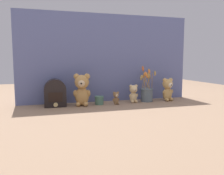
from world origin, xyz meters
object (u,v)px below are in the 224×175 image
(teddy_bear_small, at_px, (133,93))
(teddy_bear_medium, at_px, (168,89))
(teddy_bear_tiny, at_px, (116,98))
(vintage_radio, at_px, (55,93))
(decorative_tin_tall, at_px, (99,100))
(teddy_bear_large, at_px, (82,89))
(flower_vase, at_px, (147,92))

(teddy_bear_small, bearing_deg, teddy_bear_medium, -1.29)
(teddy_bear_tiny, height_order, vintage_radio, vintage_radio)
(vintage_radio, distance_m, decorative_tin_tall, 0.36)
(teddy_bear_tiny, height_order, decorative_tin_tall, teddy_bear_tiny)
(teddy_bear_large, bearing_deg, vintage_radio, 169.48)
(teddy_bear_small, height_order, flower_vase, flower_vase)
(teddy_bear_small, distance_m, vintage_radio, 0.65)
(teddy_bear_large, bearing_deg, teddy_bear_medium, 0.57)
(teddy_bear_tiny, distance_m, flower_vase, 0.31)
(teddy_bear_small, relative_size, decorative_tin_tall, 2.09)
(teddy_bear_medium, xyz_separation_m, teddy_bear_small, (-0.32, 0.01, -0.03))
(decorative_tin_tall, bearing_deg, teddy_bear_tiny, -16.09)
(teddy_bear_large, height_order, teddy_bear_medium, teddy_bear_large)
(teddy_bear_large, distance_m, decorative_tin_tall, 0.18)
(teddy_bear_medium, bearing_deg, teddy_bear_large, -179.43)
(flower_vase, xyz_separation_m, decorative_tin_tall, (-0.43, -0.02, -0.05))
(teddy_bear_small, relative_size, vintage_radio, 0.72)
(teddy_bear_tiny, xyz_separation_m, vintage_radio, (-0.48, 0.06, 0.05))
(teddy_bear_medium, height_order, vintage_radio, vintage_radio)
(teddy_bear_medium, bearing_deg, teddy_bear_small, 178.71)
(teddy_bear_medium, relative_size, vintage_radio, 0.94)
(teddy_bear_medium, relative_size, teddy_bear_small, 1.32)
(vintage_radio, bearing_deg, teddy_bear_medium, -1.79)
(teddy_bear_medium, height_order, decorative_tin_tall, teddy_bear_medium)
(teddy_bear_small, bearing_deg, vintage_radio, 177.96)
(teddy_bear_tiny, relative_size, flower_vase, 0.34)
(teddy_bear_small, bearing_deg, flower_vase, 7.02)
(teddy_bear_large, distance_m, teddy_bear_tiny, 0.29)
(flower_vase, relative_size, decorative_tin_tall, 4.22)
(teddy_bear_medium, relative_size, decorative_tin_tall, 2.75)
(teddy_bear_medium, distance_m, vintage_radio, 0.98)
(teddy_bear_large, relative_size, decorative_tin_tall, 3.48)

